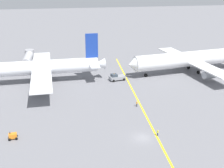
{
  "coord_description": "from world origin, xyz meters",
  "views": [
    {
      "loc": [
        -18.59,
        -58.16,
        35.46
      ],
      "look_at": [
        -2.02,
        26.48,
        4.0
      ],
      "focal_mm": 47.69,
      "sensor_mm": 36.0,
      "label": 1
    }
  ],
  "objects_px": {
    "pushback_tug": "(117,77)",
    "gse_gpu_cart_small": "(13,136)",
    "ground_crew_marshaller_foreground": "(158,133)",
    "airliner_at_gate_left": "(37,68)",
    "ground_crew_wing_walker_right": "(137,104)",
    "airliner_being_pushed": "(188,59)",
    "jet_bridge": "(28,57)"
  },
  "relations": [
    {
      "from": "pushback_tug",
      "to": "gse_gpu_cart_small",
      "type": "relative_size",
      "value": 3.98
    },
    {
      "from": "airliner_at_gate_left",
      "to": "gse_gpu_cart_small",
      "type": "xyz_separation_m",
      "value": [
        -4.21,
        -38.09,
        -4.71
      ]
    },
    {
      "from": "jet_bridge",
      "to": "airliner_at_gate_left",
      "type": "bearing_deg",
      "value": -78.18
    },
    {
      "from": "airliner_at_gate_left",
      "to": "ground_crew_marshaller_foreground",
      "type": "xyz_separation_m",
      "value": [
        29.03,
        -43.12,
        -4.67
      ]
    },
    {
      "from": "airliner_at_gate_left",
      "to": "jet_bridge",
      "type": "xyz_separation_m",
      "value": [
        -4.25,
        20.32,
        -1.21
      ]
    },
    {
      "from": "pushback_tug",
      "to": "jet_bridge",
      "type": "height_order",
      "value": "jet_bridge"
    },
    {
      "from": "pushback_tug",
      "to": "ground_crew_marshaller_foreground",
      "type": "bearing_deg",
      "value": -88.27
    },
    {
      "from": "gse_gpu_cart_small",
      "to": "jet_bridge",
      "type": "relative_size",
      "value": 0.13
    },
    {
      "from": "airliner_at_gate_left",
      "to": "ground_crew_marshaller_foreground",
      "type": "relative_size",
      "value": 30.32
    },
    {
      "from": "gse_gpu_cart_small",
      "to": "ground_crew_marshaller_foreground",
      "type": "height_order",
      "value": "gse_gpu_cart_small"
    },
    {
      "from": "airliner_being_pushed",
      "to": "gse_gpu_cart_small",
      "type": "distance_m",
      "value": 72.97
    },
    {
      "from": "ground_crew_wing_walker_right",
      "to": "jet_bridge",
      "type": "bearing_deg",
      "value": 125.4
    },
    {
      "from": "gse_gpu_cart_small",
      "to": "ground_crew_wing_walker_right",
      "type": "relative_size",
      "value": 1.29
    },
    {
      "from": "ground_crew_marshaller_foreground",
      "to": "jet_bridge",
      "type": "height_order",
      "value": "jet_bridge"
    },
    {
      "from": "airliner_at_gate_left",
      "to": "gse_gpu_cart_small",
      "type": "bearing_deg",
      "value": -96.31
    },
    {
      "from": "airliner_at_gate_left",
      "to": "gse_gpu_cart_small",
      "type": "relative_size",
      "value": 21.74
    },
    {
      "from": "airliner_at_gate_left",
      "to": "pushback_tug",
      "type": "distance_m",
      "value": 28.26
    },
    {
      "from": "airliner_being_pushed",
      "to": "ground_crew_wing_walker_right",
      "type": "height_order",
      "value": "airliner_being_pushed"
    },
    {
      "from": "ground_crew_wing_walker_right",
      "to": "ground_crew_marshaller_foreground",
      "type": "bearing_deg",
      "value": -88.96
    },
    {
      "from": "pushback_tug",
      "to": "ground_crew_marshaller_foreground",
      "type": "relative_size",
      "value": 5.55
    },
    {
      "from": "pushback_tug",
      "to": "ground_crew_wing_walker_right",
      "type": "distance_m",
      "value": 23.52
    },
    {
      "from": "ground_crew_marshaller_foreground",
      "to": "airliner_being_pushed",
      "type": "bearing_deg",
      "value": 58.16
    },
    {
      "from": "airliner_being_pushed",
      "to": "ground_crew_marshaller_foreground",
      "type": "height_order",
      "value": "airliner_being_pushed"
    },
    {
      "from": "pushback_tug",
      "to": "ground_crew_marshaller_foreground",
      "type": "xyz_separation_m",
      "value": [
        1.22,
        -40.55,
        -0.33
      ]
    },
    {
      "from": "pushback_tug",
      "to": "gse_gpu_cart_small",
      "type": "bearing_deg",
      "value": -132.03
    },
    {
      "from": "pushback_tug",
      "to": "gse_gpu_cart_small",
      "type": "xyz_separation_m",
      "value": [
        -32.02,
        -35.52,
        -0.38
      ]
    },
    {
      "from": "pushback_tug",
      "to": "jet_bridge",
      "type": "distance_m",
      "value": 39.51
    },
    {
      "from": "pushback_tug",
      "to": "ground_crew_marshaller_foreground",
      "type": "distance_m",
      "value": 40.57
    },
    {
      "from": "pushback_tug",
      "to": "gse_gpu_cart_small",
      "type": "distance_m",
      "value": 47.82
    },
    {
      "from": "airliner_being_pushed",
      "to": "gse_gpu_cart_small",
      "type": "relative_size",
      "value": 21.81
    },
    {
      "from": "gse_gpu_cart_small",
      "to": "ground_crew_wing_walker_right",
      "type": "xyz_separation_m",
      "value": [
        32.93,
        12.02,
        0.11
      ]
    },
    {
      "from": "gse_gpu_cart_small",
      "to": "ground_crew_wing_walker_right",
      "type": "distance_m",
      "value": 35.06
    }
  ]
}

